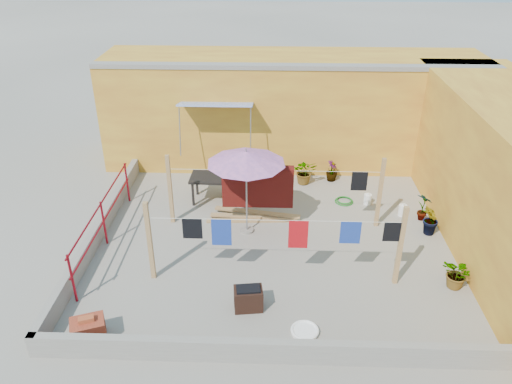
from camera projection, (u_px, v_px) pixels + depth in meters
ground at (274, 242)px, 11.60m from camera, size 80.00×80.00×0.00m
wall_back at (292, 109)px, 14.94m from camera, size 11.00×3.27×3.21m
parapet_front at (273, 351)px, 8.35m from camera, size 8.30×0.16×0.44m
parapet_left at (99, 230)px, 11.62m from camera, size 0.16×7.30×0.44m
red_railing at (103, 217)px, 11.20m from camera, size 0.05×4.20×1.10m
clothesline_rig at (261, 192)px, 11.62m from camera, size 5.09×2.35×1.80m
patio_umbrella at (246, 158)px, 11.07m from camera, size 1.94×1.94×2.15m
outdoor_table at (219, 179)px, 13.01m from camera, size 1.53×0.80×0.71m
brick_stack at (88, 330)px, 8.78m from camera, size 0.69×0.60×0.51m
lumber_pile at (254, 216)px, 12.46m from camera, size 2.34×0.64×0.14m
brazier at (248, 298)px, 9.50m from camera, size 0.58×0.43×0.49m
white_basin at (305, 331)px, 9.00m from camera, size 0.52×0.52×0.09m
water_jug_a at (368, 199)px, 13.09m from camera, size 0.20×0.20×0.32m
water_jug_b at (403, 210)px, 12.58m from camera, size 0.21×0.21×0.33m
green_hose at (344, 201)px, 13.23m from camera, size 0.49×0.49×0.07m
plant_back_a at (305, 172)px, 14.03m from camera, size 0.69×0.60×0.73m
plant_back_b at (332, 171)px, 14.22m from camera, size 0.43×0.43×0.59m
plant_right_a at (423, 207)px, 12.28m from camera, size 0.45×0.47×0.75m
plant_right_b at (431, 220)px, 11.67m from camera, size 0.41×0.48×0.80m
plant_right_c at (458, 274)px, 9.99m from camera, size 0.74×0.77×0.66m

